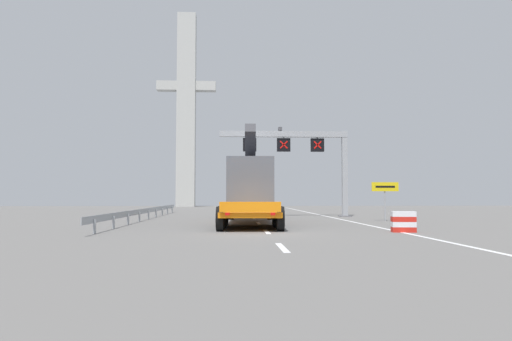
{
  "coord_description": "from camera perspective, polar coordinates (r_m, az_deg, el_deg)",
  "views": [
    {
      "loc": [
        -1.09,
        -20.03,
        1.55
      ],
      "look_at": [
        0.4,
        9.46,
        3.2
      ],
      "focal_mm": 32.52,
      "sensor_mm": 36.0,
      "label": 1
    }
  ],
  "objects": [
    {
      "name": "overhead_lane_gantry",
      "position": [
        35.99,
        5.61,
        2.7
      ],
      "size": [
        10.13,
        0.9,
        6.89
      ],
      "color": "#9EA0A5",
      "rests_on": "ground"
    },
    {
      "name": "exit_sign_yellow",
      "position": [
        30.37,
        15.59,
        -2.44
      ],
      "size": [
        1.72,
        0.15,
        2.45
      ],
      "color": "#9EA0A5",
      "rests_on": "ground"
    },
    {
      "name": "heavy_haul_truck_orange",
      "position": [
        28.15,
        -0.7,
        -2.31
      ],
      "size": [
        3.49,
        14.14,
        5.3
      ],
      "color": "orange",
      "rests_on": "ground"
    },
    {
      "name": "lane_markings",
      "position": [
        42.57,
        -0.87,
        -5.28
      ],
      "size": [
        0.2,
        59.56,
        0.01
      ],
      "color": "silver",
      "rests_on": "ground"
    },
    {
      "name": "guardrail_left",
      "position": [
        32.44,
        -13.17,
        -4.87
      ],
      "size": [
        0.13,
        27.76,
        0.76
      ],
      "color": "#999EA3",
      "rests_on": "ground"
    },
    {
      "name": "edge_line_right",
      "position": [
        32.89,
        9.97,
        -5.85
      ],
      "size": [
        0.2,
        63.0,
        0.01
      ],
      "primitive_type": "cube",
      "color": "silver",
      "rests_on": "ground"
    },
    {
      "name": "bridge_pylon_distant",
      "position": [
        72.53,
        -8.56,
        7.74
      ],
      "size": [
        9.0,
        2.0,
        29.77
      ],
      "color": "#B7B7B2",
      "rests_on": "ground"
    },
    {
      "name": "ground",
      "position": [
        20.12,
        0.22,
        -7.63
      ],
      "size": [
        112.0,
        112.0,
        0.0
      ],
      "primitive_type": "plane",
      "color": "slate"
    },
    {
      "name": "crash_barrier_striped",
      "position": [
        21.22,
        17.67,
        -6.03
      ],
      "size": [
        1.06,
        0.63,
        0.9
      ],
      "color": "red",
      "rests_on": "ground"
    }
  ]
}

